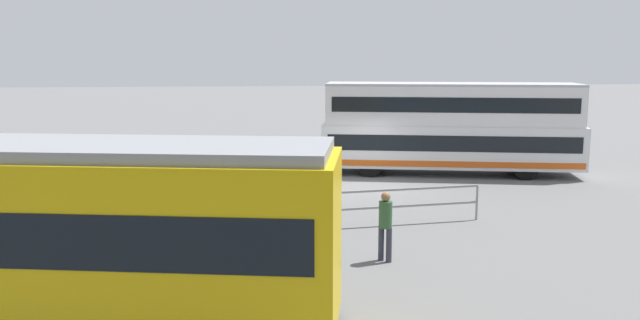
% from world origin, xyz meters
% --- Properties ---
extents(ground_plane, '(160.00, 160.00, 0.00)m').
position_xyz_m(ground_plane, '(0.00, 0.00, 0.00)').
color(ground_plane, slate).
extents(double_decker_bus, '(10.79, 4.60, 3.77)m').
position_xyz_m(double_decker_bus, '(-4.12, -2.39, 1.92)').
color(double_decker_bus, white).
rests_on(double_decker_bus, ground).
extents(pedestrian_near_railing, '(0.39, 0.39, 1.74)m').
position_xyz_m(pedestrian_near_railing, '(4.83, 3.13, 1.01)').
color(pedestrian_near_railing, '#33384C').
rests_on(pedestrian_near_railing, ground).
extents(pedestrian_crossing, '(0.45, 0.45, 1.70)m').
position_xyz_m(pedestrian_crossing, '(0.96, 8.75, 0.98)').
color(pedestrian_crossing, '#33384C').
rests_on(pedestrian_crossing, ground).
extents(pedestrian_railing, '(9.57, 1.26, 1.08)m').
position_xyz_m(pedestrian_railing, '(2.14, 5.75, 0.75)').
color(pedestrian_railing, gray).
rests_on(pedestrian_railing, ground).
extents(info_sign, '(1.13, 0.26, 2.32)m').
position_xyz_m(info_sign, '(7.68, 5.90, 1.61)').
color(info_sign, slate).
rests_on(info_sign, ground).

